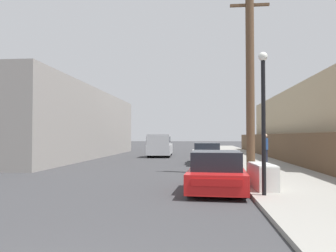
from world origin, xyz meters
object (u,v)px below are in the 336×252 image
car_parked_mid (206,154)px  pickup_truck (160,146)px  pedestrian (265,148)px  discarded_fridge (262,176)px  parked_sports_car_red (217,172)px  utility_pole (250,77)px  street_lamp (263,110)px

car_parked_mid → pickup_truck: bearing=118.6°
pickup_truck → pedestrian: pedestrian is taller
discarded_fridge → parked_sports_car_red: bearing=171.5°
pickup_truck → pedestrian: (7.30, -8.45, 0.10)m
utility_pole → car_parked_mid: bearing=107.4°
pickup_truck → utility_pole: utility_pole is taller
discarded_fridge → parked_sports_car_red: 1.47m
discarded_fridge → car_parked_mid: 10.71m
parked_sports_car_red → street_lamp: street_lamp is taller
pickup_truck → street_lamp: size_ratio=1.30×
car_parked_mid → pedestrian: bearing=-26.6°
utility_pole → street_lamp: size_ratio=2.11×
discarded_fridge → street_lamp: (-0.19, -1.28, 2.02)m
pickup_truck → utility_pole: (5.77, -12.90, 3.55)m
pickup_truck → pedestrian: 11.17m
parked_sports_car_red → street_lamp: size_ratio=1.07×
discarded_fridge → pickup_truck: pickup_truck is taller
parked_sports_car_red → pickup_truck: size_ratio=0.82×
car_parked_mid → street_lamp: bearing=-84.4°
car_parked_mid → utility_pole: 7.47m
parked_sports_car_red → discarded_fridge: bearing=-2.5°
discarded_fridge → parked_sports_car_red: (-1.46, 0.15, 0.08)m
car_parked_mid → pickup_truck: size_ratio=0.89×
utility_pole → street_lamp: 6.13m
discarded_fridge → street_lamp: 2.40m
pickup_truck → street_lamp: (5.26, -18.68, 1.57)m
utility_pole → street_lamp: utility_pole is taller
parked_sports_car_red → car_parked_mid: 10.44m
parked_sports_car_red → street_lamp: (1.26, -1.43, 1.94)m
pickup_truck → car_parked_mid: bearing=117.3°
discarded_fridge → pickup_truck: 18.24m
pedestrian → parked_sports_car_red: bearing=-110.6°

